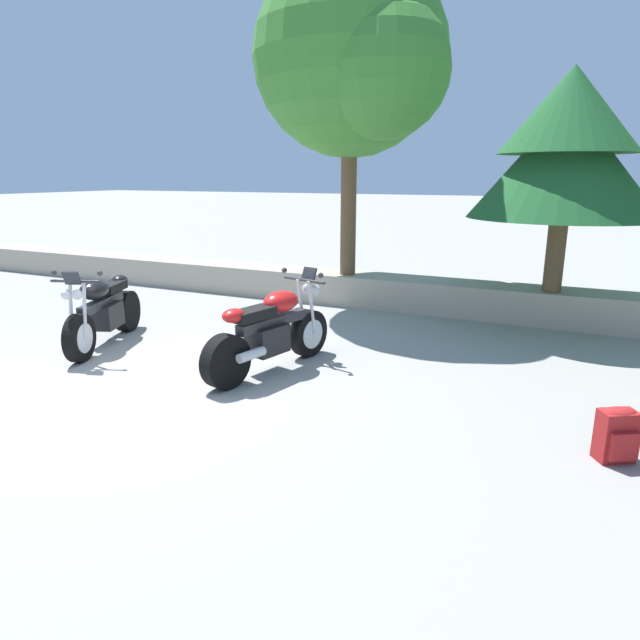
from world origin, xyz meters
TOP-DOWN VIEW (x-y plane):
  - ground_plane at (0.00, 0.00)m, footprint 120.00×120.00m
  - stone_wall at (0.00, 4.80)m, footprint 36.00×0.80m
  - motorcycle_black_near_left at (-1.58, 0.90)m, footprint 0.99×1.98m
  - motorcycle_red_centre at (1.05, 1.01)m, footprint 0.80×2.04m
  - rider_backpack at (4.75, 0.31)m, footprint 0.35×0.34m
  - leafy_tree_far_left at (0.68, 4.62)m, footprint 3.43×3.27m
  - pine_tree_mid_left at (4.00, 4.66)m, footprint 2.76×2.76m

SIDE VIEW (x-z plane):
  - ground_plane at x=0.00m, z-range 0.00..0.00m
  - rider_backpack at x=4.75m, z-range 0.01..0.48m
  - stone_wall at x=0.00m, z-range 0.00..0.55m
  - motorcycle_black_near_left at x=-1.58m, z-range -0.10..1.07m
  - motorcycle_red_centre at x=1.05m, z-range -0.10..1.07m
  - pine_tree_mid_left at x=4.00m, z-range 1.07..4.36m
  - leafy_tree_far_left at x=0.68m, z-range 1.49..6.80m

